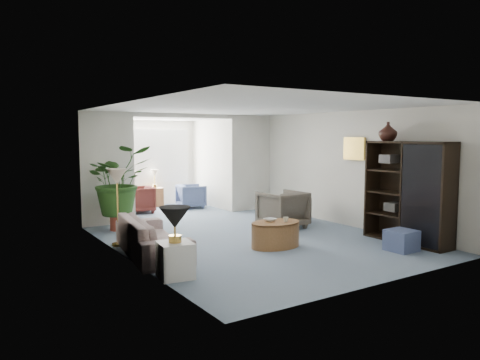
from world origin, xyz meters
TOP-DOWN VIEW (x-y plane):
  - floor at (0.00, 0.00)m, footprint 6.00×6.00m
  - sunroom_floor at (0.00, 4.10)m, footprint 2.60×2.60m
  - back_pier_left at (-1.90, 3.00)m, footprint 1.20×0.12m
  - back_pier_right at (1.90, 3.00)m, footprint 1.20×0.12m
  - back_header at (0.00, 3.00)m, footprint 2.60×0.12m
  - window_pane at (0.00, 5.18)m, footprint 2.20×0.02m
  - window_blinds at (0.00, 5.15)m, footprint 2.20×0.02m
  - framed_picture at (2.46, -0.10)m, footprint 0.04×0.50m
  - sofa at (-2.07, 0.09)m, footprint 1.11×2.21m
  - end_table at (-2.27, -1.26)m, footprint 0.52×0.52m
  - table_lamp at (-2.27, -1.26)m, footprint 0.44×0.44m
  - floor_lamp at (-2.34, 1.02)m, footprint 0.36×0.36m
  - coffee_table at (-0.01, -0.59)m, footprint 1.03×1.03m
  - coffee_bowl at (-0.06, -0.49)m, footprint 0.23×0.23m
  - coffee_cup at (0.14, -0.69)m, footprint 0.10×0.10m
  - wingback_chair at (1.14, 0.69)m, footprint 0.89×0.91m
  - side_table_dark at (1.84, 0.99)m, footprint 0.56×0.50m
  - entertainment_cabinet at (2.23, -1.65)m, footprint 0.45×1.69m
  - cabinet_urn at (2.23, -1.15)m, footprint 0.35×0.35m
  - ottoman at (1.64, -1.99)m, footprint 0.46×0.46m
  - plant_pot at (-1.88, 2.35)m, footprint 0.40×0.40m
  - house_plant at (-1.88, 2.35)m, footprint 1.31×1.14m
  - sunroom_chair_blue at (0.73, 4.21)m, footprint 0.80×0.78m
  - sunroom_chair_maroon at (-0.77, 4.21)m, footprint 0.85×0.83m
  - sunroom_table at (-0.02, 4.96)m, footprint 0.47×0.39m
  - shelf_clutter at (2.18, -1.74)m, footprint 0.30×1.19m

SIDE VIEW (x-z plane):
  - floor at x=0.00m, z-range 0.00..0.00m
  - sunroom_floor at x=0.00m, z-range 0.00..0.00m
  - plant_pot at x=-1.88m, z-range 0.00..0.32m
  - ottoman at x=1.64m, z-range 0.00..0.36m
  - coffee_table at x=-0.01m, z-range 0.00..0.45m
  - end_table at x=-2.27m, z-range 0.00..0.50m
  - sunroom_table at x=-0.02m, z-range 0.00..0.52m
  - side_table_dark at x=1.84m, z-range 0.00..0.57m
  - sofa at x=-2.07m, z-range 0.00..0.62m
  - sunroom_chair_blue at x=0.73m, z-range 0.00..0.64m
  - sunroom_chair_maroon at x=-0.77m, z-range 0.00..0.68m
  - wingback_chair at x=1.14m, z-range 0.00..0.80m
  - coffee_bowl at x=-0.06m, z-range 0.45..0.50m
  - coffee_cup at x=0.14m, z-range 0.45..0.54m
  - table_lamp at x=-2.27m, z-range 0.70..1.00m
  - entertainment_cabinet at x=2.23m, z-range 0.00..1.88m
  - house_plant at x=-1.88m, z-range 0.32..1.78m
  - shelf_clutter at x=2.18m, z-range 0.56..1.62m
  - back_pier_left at x=-1.90m, z-range 0.00..2.50m
  - back_pier_right at x=1.90m, z-range 0.00..2.50m
  - floor_lamp at x=-2.34m, z-range 1.11..1.39m
  - window_pane at x=0.00m, z-range 0.65..2.15m
  - window_blinds at x=0.00m, z-range 0.65..2.15m
  - framed_picture at x=2.46m, z-range 1.50..1.90m
  - cabinet_urn at x=2.23m, z-range 1.88..2.24m
  - back_header at x=0.00m, z-range 2.40..2.50m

